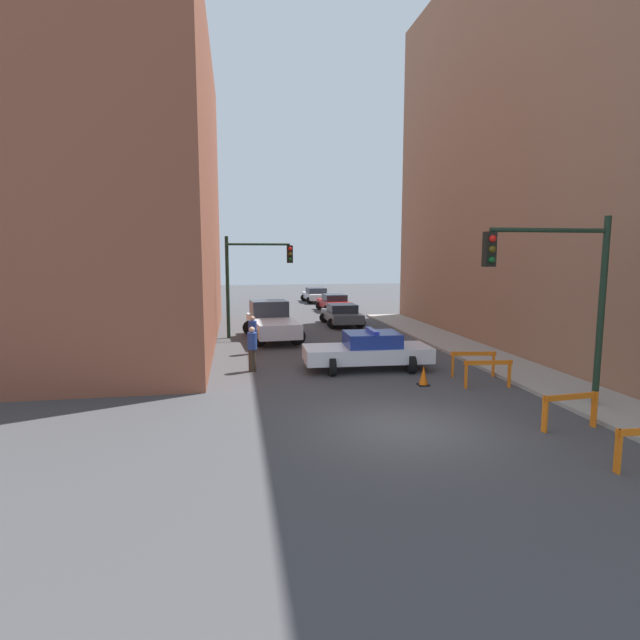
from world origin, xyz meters
The scene contains 16 objects.
ground_plane centered at (0.00, 0.00, 0.00)m, with size 120.00×120.00×0.00m, color #424244.
sidewalk_right centered at (6.20, 0.00, 0.06)m, with size 2.40×44.00×0.12m.
building_corner_left centered at (-12.00, 14.00, 7.37)m, with size 14.00×20.00×14.73m.
traffic_light_near centered at (4.73, 0.64, 3.53)m, with size 3.64×0.35×5.20m.
traffic_light_far centered at (-3.30, 14.34, 3.40)m, with size 3.44×0.35×5.20m.
police_car centered at (0.83, 6.31, 0.72)m, with size 4.75×2.46×1.52m.
white_truck centered at (-2.24, 13.70, 0.91)m, with size 2.93×5.55×1.90m.
parked_car_near centered at (2.34, 17.96, 0.67)m, with size 2.29×4.31×1.31m.
parked_car_mid centered at (3.34, 25.34, 0.67)m, with size 2.38×4.36×1.31m.
parked_car_far centered at (3.15, 32.76, 0.67)m, with size 2.41×4.38×1.31m.
pedestrian_crossing centered at (-3.46, 6.73, 0.86)m, with size 0.51×0.51×1.66m.
pedestrian_corner centered at (-3.32, 10.01, 0.86)m, with size 0.50×0.50×1.66m.
barrier_mid centered at (4.02, -0.84, 0.62)m, with size 1.60×0.29×0.90m.
barrier_back centered at (3.96, 3.11, 0.62)m, with size 1.60×0.31×0.90m.
barrier_corner centered at (4.18, 4.56, 0.62)m, with size 1.59×0.39×0.90m.
traffic_cone centered at (2.02, 3.74, 0.32)m, with size 0.36×0.36×0.66m.
Camera 1 is at (-4.04, -11.48, 4.29)m, focal length 28.00 mm.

